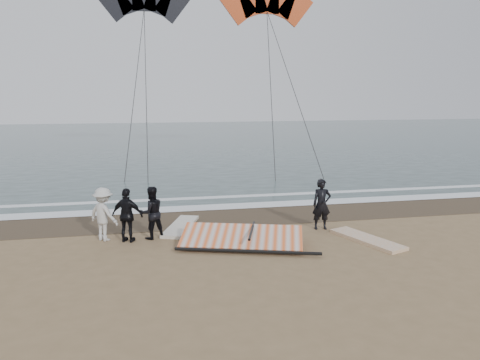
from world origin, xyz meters
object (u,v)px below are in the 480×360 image
(sail_rig, at_px, (238,238))
(board_white, at_px, (367,239))
(man_main, at_px, (322,204))
(board_cream, at_px, (181,226))

(sail_rig, bearing_deg, board_white, -6.20)
(sail_rig, bearing_deg, man_main, 19.69)
(board_cream, bearing_deg, man_main, 6.46)
(board_cream, bearing_deg, board_white, -5.62)
(board_white, xyz_separation_m, board_cream, (-5.36, 2.49, 0.00))
(board_cream, height_order, sail_rig, sail_rig)
(man_main, distance_m, board_cream, 4.65)
(board_white, xyz_separation_m, sail_rig, (-3.84, 0.42, 0.14))
(man_main, bearing_deg, sail_rig, -155.20)
(man_main, xyz_separation_m, board_cream, (-4.47, 1.02, -0.77))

